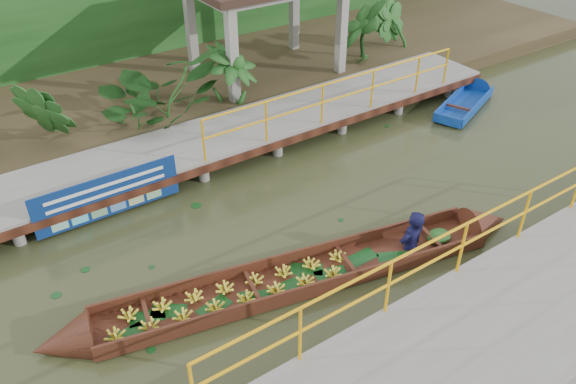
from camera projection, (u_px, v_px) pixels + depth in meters
ground at (309, 225)px, 11.41m from camera, size 80.00×80.00×0.00m
land_strip at (159, 88)px, 16.39m from camera, size 30.00×8.00×0.45m
far_dock at (227, 136)px, 13.48m from camera, size 16.00×2.06×1.66m
near_dock at (517, 323)px, 8.84m from camera, size 18.00×2.40×1.73m
foliage_backdrop at (118, 6)px, 17.08m from camera, size 30.00×0.80×4.00m
vendor_boat at (317, 267)px, 10.01m from camera, size 8.97×2.72×2.02m
moored_blue_boat at (473, 96)px, 16.18m from camera, size 3.07×1.82×0.72m
blue_banner at (108, 196)px, 11.29m from camera, size 2.99×0.04×0.93m
tropical_plants at (219, 72)px, 14.70m from camera, size 14.32×1.32×1.65m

